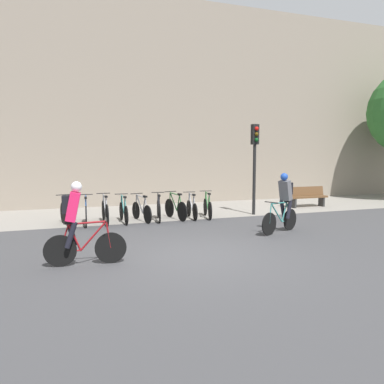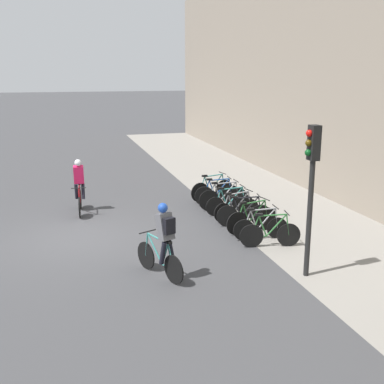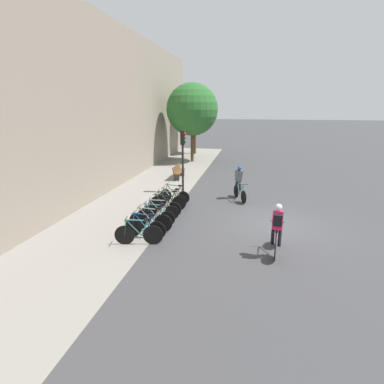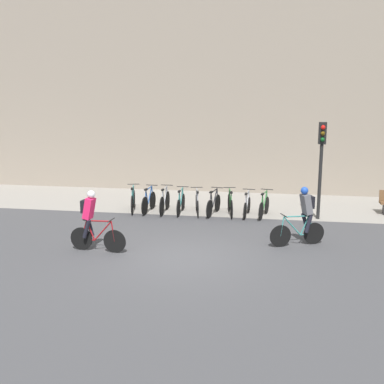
{
  "view_description": "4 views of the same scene",
  "coord_description": "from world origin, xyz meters",
  "px_view_note": "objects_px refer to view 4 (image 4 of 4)",
  "views": [
    {
      "loc": [
        -2.89,
        -7.87,
        2.34
      ],
      "look_at": [
        0.9,
        2.96,
        1.17
      ],
      "focal_mm": 35.0,
      "sensor_mm": 36.0,
      "label": 1
    },
    {
      "loc": [
        13.25,
        -0.47,
        4.57
      ],
      "look_at": [
        1.84,
        2.76,
        1.58
      ],
      "focal_mm": 45.0,
      "sensor_mm": 36.0,
      "label": 2
    },
    {
      "loc": [
        -11.91,
        1.05,
        4.76
      ],
      "look_at": [
        0.02,
        3.49,
        1.23
      ],
      "focal_mm": 28.0,
      "sensor_mm": 36.0,
      "label": 3
    },
    {
      "loc": [
        2.32,
        -12.4,
        4.5
      ],
      "look_at": [
        0.02,
        1.67,
        1.51
      ],
      "focal_mm": 45.0,
      "sensor_mm": 36.0,
      "label": 4
    }
  ],
  "objects_px": {
    "parked_bike_5": "(214,204)",
    "parked_bike_8": "(264,206)",
    "cyclist_grey": "(304,214)",
    "parked_bike_7": "(247,206)",
    "parked_bike_1": "(149,202)",
    "parked_bike_2": "(165,202)",
    "parked_bike_0": "(133,201)",
    "traffic_light_pole": "(321,153)",
    "parked_bike_6": "(230,205)",
    "cyclist_pink": "(92,219)",
    "parked_bike_3": "(181,203)",
    "parked_bike_4": "(197,204)"
  },
  "relations": [
    {
      "from": "parked_bike_7",
      "to": "traffic_light_pole",
      "type": "xyz_separation_m",
      "value": [
        2.54,
        0.01,
        2.02
      ]
    },
    {
      "from": "cyclist_pink",
      "to": "parked_bike_6",
      "type": "xyz_separation_m",
      "value": [
        3.56,
        4.68,
        -0.54
      ]
    },
    {
      "from": "parked_bike_3",
      "to": "parked_bike_5",
      "type": "height_order",
      "value": "parked_bike_5"
    },
    {
      "from": "parked_bike_1",
      "to": "parked_bike_6",
      "type": "xyz_separation_m",
      "value": [
        3.09,
        -0.0,
        0.0
      ]
    },
    {
      "from": "parked_bike_0",
      "to": "parked_bike_1",
      "type": "distance_m",
      "value": 0.62
    },
    {
      "from": "parked_bike_1",
      "to": "parked_bike_4",
      "type": "relative_size",
      "value": 1.03
    },
    {
      "from": "cyclist_grey",
      "to": "cyclist_pink",
      "type": "bearing_deg",
      "value": -165.74
    },
    {
      "from": "parked_bike_7",
      "to": "parked_bike_8",
      "type": "xyz_separation_m",
      "value": [
        0.62,
        0.0,
        0.01
      ]
    },
    {
      "from": "cyclist_grey",
      "to": "parked_bike_6",
      "type": "relative_size",
      "value": 1.06
    },
    {
      "from": "parked_bike_3",
      "to": "parked_bike_4",
      "type": "xyz_separation_m",
      "value": [
        0.62,
        -0.0,
        -0.0
      ]
    },
    {
      "from": "cyclist_grey",
      "to": "parked_bike_7",
      "type": "distance_m",
      "value": 3.68
    },
    {
      "from": "cyclist_grey",
      "to": "parked_bike_2",
      "type": "distance_m",
      "value": 5.85
    },
    {
      "from": "traffic_light_pole",
      "to": "parked_bike_4",
      "type": "bearing_deg",
      "value": -179.89
    },
    {
      "from": "cyclist_pink",
      "to": "parked_bike_1",
      "type": "distance_m",
      "value": 4.73
    },
    {
      "from": "parked_bike_2",
      "to": "parked_bike_0",
      "type": "bearing_deg",
      "value": 179.98
    },
    {
      "from": "parked_bike_4",
      "to": "parked_bike_5",
      "type": "bearing_deg",
      "value": 0.05
    },
    {
      "from": "parked_bike_2",
      "to": "parked_bike_6",
      "type": "height_order",
      "value": "parked_bike_2"
    },
    {
      "from": "parked_bike_2",
      "to": "parked_bike_6",
      "type": "bearing_deg",
      "value": -0.0
    },
    {
      "from": "parked_bike_8",
      "to": "traffic_light_pole",
      "type": "distance_m",
      "value": 2.78
    },
    {
      "from": "parked_bike_6",
      "to": "parked_bike_7",
      "type": "bearing_deg",
      "value": -0.08
    },
    {
      "from": "cyclist_pink",
      "to": "parked_bike_1",
      "type": "bearing_deg",
      "value": 84.32
    },
    {
      "from": "parked_bike_5",
      "to": "parked_bike_7",
      "type": "height_order",
      "value": "parked_bike_5"
    },
    {
      "from": "parked_bike_4",
      "to": "cyclist_grey",
      "type": "bearing_deg",
      "value": -40.73
    },
    {
      "from": "parked_bike_7",
      "to": "parked_bike_1",
      "type": "bearing_deg",
      "value": 179.98
    },
    {
      "from": "cyclist_pink",
      "to": "parked_bike_0",
      "type": "height_order",
      "value": "cyclist_pink"
    },
    {
      "from": "parked_bike_3",
      "to": "traffic_light_pole",
      "type": "bearing_deg",
      "value": 0.1
    },
    {
      "from": "parked_bike_2",
      "to": "parked_bike_7",
      "type": "bearing_deg",
      "value": -0.02
    },
    {
      "from": "cyclist_pink",
      "to": "cyclist_grey",
      "type": "distance_m",
      "value": 6.17
    },
    {
      "from": "parked_bike_7",
      "to": "parked_bike_2",
      "type": "bearing_deg",
      "value": 179.98
    },
    {
      "from": "parked_bike_3",
      "to": "parked_bike_5",
      "type": "bearing_deg",
      "value": 0.02
    },
    {
      "from": "cyclist_pink",
      "to": "parked_bike_8",
      "type": "relative_size",
      "value": 1.1
    },
    {
      "from": "parked_bike_5",
      "to": "parked_bike_8",
      "type": "xyz_separation_m",
      "value": [
        1.85,
        -0.0,
        -0.01
      ]
    },
    {
      "from": "parked_bike_6",
      "to": "traffic_light_pole",
      "type": "bearing_deg",
      "value": 0.14
    },
    {
      "from": "parked_bike_6",
      "to": "parked_bike_2",
      "type": "bearing_deg",
      "value": 180.0
    },
    {
      "from": "traffic_light_pole",
      "to": "cyclist_grey",
      "type": "bearing_deg",
      "value": -103.04
    },
    {
      "from": "cyclist_grey",
      "to": "traffic_light_pole",
      "type": "distance_m",
      "value": 3.56
    },
    {
      "from": "parked_bike_6",
      "to": "parked_bike_3",
      "type": "bearing_deg",
      "value": -179.97
    },
    {
      "from": "cyclist_pink",
      "to": "parked_bike_2",
      "type": "distance_m",
      "value": 4.83
    },
    {
      "from": "parked_bike_1",
      "to": "parked_bike_8",
      "type": "bearing_deg",
      "value": -0.01
    },
    {
      "from": "parked_bike_4",
      "to": "parked_bike_6",
      "type": "xyz_separation_m",
      "value": [
        1.23,
        0.0,
        0.02
      ]
    },
    {
      "from": "cyclist_pink",
      "to": "parked_bike_2",
      "type": "bearing_deg",
      "value": 76.95
    },
    {
      "from": "cyclist_pink",
      "to": "cyclist_grey",
      "type": "xyz_separation_m",
      "value": [
        5.98,
        1.52,
        -0.0
      ]
    },
    {
      "from": "parked_bike_6",
      "to": "parked_bike_8",
      "type": "xyz_separation_m",
      "value": [
        1.23,
        -0.0,
        -0.02
      ]
    },
    {
      "from": "parked_bike_5",
      "to": "parked_bike_8",
      "type": "bearing_deg",
      "value": -0.0
    },
    {
      "from": "parked_bike_3",
      "to": "parked_bike_7",
      "type": "xyz_separation_m",
      "value": [
        2.47,
        0.0,
        -0.01
      ]
    },
    {
      "from": "cyclist_grey",
      "to": "parked_bike_5",
      "type": "bearing_deg",
      "value": 134.02
    },
    {
      "from": "parked_bike_4",
      "to": "parked_bike_8",
      "type": "relative_size",
      "value": 1.0
    },
    {
      "from": "parked_bike_0",
      "to": "parked_bike_2",
      "type": "height_order",
      "value": "parked_bike_2"
    },
    {
      "from": "parked_bike_1",
      "to": "parked_bike_3",
      "type": "height_order",
      "value": "parked_bike_1"
    },
    {
      "from": "parked_bike_3",
      "to": "parked_bike_7",
      "type": "bearing_deg",
      "value": 0.0
    }
  ]
}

